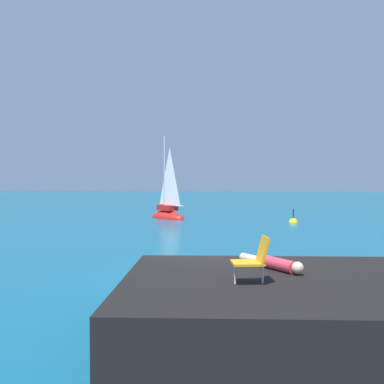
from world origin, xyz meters
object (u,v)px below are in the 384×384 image
object	(u,v)px
person_sunbather	(273,263)
beach_chair	(254,257)
sailboat_near	(168,214)
marker_buoy	(293,223)

from	to	relation	value
person_sunbather	beach_chair	xyz separation A→B (m)	(-0.45, -1.26, 0.33)
person_sunbather	sailboat_near	bearing A→B (deg)	-22.35
sailboat_near	marker_buoy	xyz separation A→B (m)	(7.90, -2.45, -0.32)
marker_buoy	sailboat_near	bearing A→B (deg)	162.77
person_sunbather	beach_chair	size ratio (longest dim) A/B	1.91
marker_buoy	beach_chair	bearing A→B (deg)	-100.62
sailboat_near	marker_buoy	world-z (taller)	sailboat_near
beach_chair	marker_buoy	size ratio (longest dim) A/B	0.71
person_sunbather	beach_chair	distance (m)	1.38
beach_chair	marker_buoy	bearing A→B (deg)	-107.68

